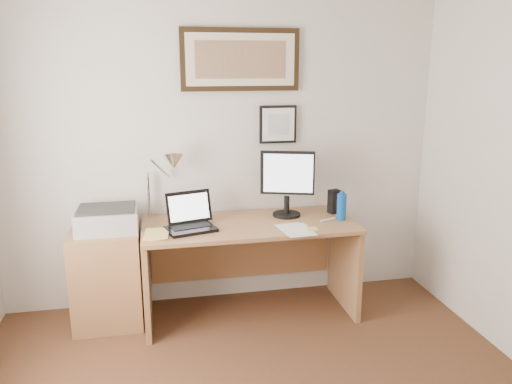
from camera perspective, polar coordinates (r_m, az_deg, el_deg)
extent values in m
cube|color=silver|center=(4.00, -3.90, 4.76)|extent=(3.50, 0.02, 2.50)
cube|color=olive|center=(3.93, -16.64, -9.50)|extent=(0.50, 0.40, 0.73)
cylinder|color=#0D4DAB|center=(3.89, 9.75, -1.69)|extent=(0.07, 0.07, 0.20)
cylinder|color=#0D4DAB|center=(3.86, 9.82, -0.09)|extent=(0.04, 0.04, 0.02)
cube|color=black|center=(4.06, 8.93, -1.08)|extent=(0.10, 0.10, 0.19)
cube|color=white|center=(3.64, 4.71, -4.35)|extent=(0.23, 0.31, 0.00)
cube|color=white|center=(3.65, 4.31, -4.25)|extent=(0.23, 0.30, 0.00)
cube|color=#DACE67|center=(3.65, 6.41, -4.21)|extent=(0.08, 0.08, 0.01)
cylinder|color=white|center=(3.88, 8.22, -3.15)|extent=(0.14, 0.06, 0.02)
imported|color=#E2C26A|center=(3.59, -12.64, -4.76)|extent=(0.19, 0.24, 0.02)
cube|color=olive|center=(3.79, -0.77, -3.78)|extent=(1.60, 0.70, 0.03)
cube|color=olive|center=(3.87, -12.35, -9.70)|extent=(0.04, 0.65, 0.72)
cube|color=olive|center=(4.12, 10.07, -8.01)|extent=(0.04, 0.65, 0.72)
cube|color=olive|center=(4.19, -1.59, -6.11)|extent=(1.50, 0.03, 0.55)
cube|color=black|center=(3.64, -7.45, -4.21)|extent=(0.39, 0.32, 0.02)
cube|color=black|center=(3.66, -7.49, -3.86)|extent=(0.30, 0.20, 0.00)
cube|color=black|center=(3.73, -7.66, -1.70)|extent=(0.35, 0.16, 0.23)
cube|color=white|center=(3.72, -7.65, -1.74)|extent=(0.30, 0.13, 0.18)
cylinder|color=black|center=(3.97, 3.51, -2.58)|extent=(0.22, 0.22, 0.02)
cylinder|color=black|center=(3.94, 3.52, -1.47)|extent=(0.04, 0.04, 0.14)
cube|color=black|center=(3.87, 3.62, 2.20)|extent=(0.41, 0.16, 0.34)
cube|color=silver|center=(3.85, 3.70, 2.14)|extent=(0.36, 0.12, 0.30)
cube|color=#A9A9AC|center=(3.81, -16.62, -3.10)|extent=(0.44, 0.34, 0.16)
cube|color=#2C2C2C|center=(3.78, -16.72, -1.80)|extent=(0.40, 0.30, 0.02)
cylinder|color=silver|center=(3.95, -12.17, -0.38)|extent=(0.02, 0.02, 0.36)
cylinder|color=silver|center=(3.84, -10.86, 2.64)|extent=(0.15, 0.23, 0.19)
cone|color=silver|center=(3.78, -9.37, 3.42)|extent=(0.16, 0.18, 0.15)
cube|color=black|center=(3.94, -1.78, 14.88)|extent=(0.92, 0.03, 0.47)
cube|color=beige|center=(3.92, -1.74, 14.88)|extent=(0.84, 0.01, 0.39)
cube|color=brown|center=(3.92, -1.73, 14.88)|extent=(0.70, 0.00, 0.28)
cube|color=black|center=(4.03, 2.52, 7.73)|extent=(0.30, 0.02, 0.30)
cube|color=white|center=(4.01, 2.57, 7.71)|extent=(0.26, 0.00, 0.26)
cube|color=#B6BBC0|center=(4.01, 2.59, 7.70)|extent=(0.17, 0.00, 0.17)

